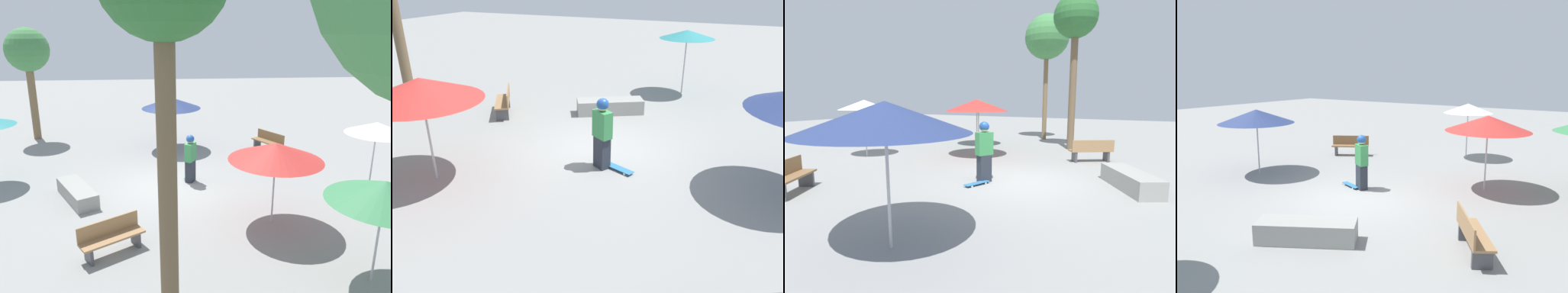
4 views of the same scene
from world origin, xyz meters
The scene contains 12 objects.
ground_plane centered at (0.00, 0.00, 0.00)m, with size 60.00×60.00×0.00m, color gray.
skater_main centered at (-0.46, 0.87, 0.94)m, with size 0.53×0.46×1.74m.
skateboard centered at (-0.89, 0.87, 0.06)m, with size 0.82×0.47×0.07m.
concrete_ledge centered at (0.75, -2.87, 0.24)m, with size 2.23×1.66×0.48m.
bench_near centered at (3.93, -1.39, 0.43)m, with size 1.23×1.58×0.85m.
bench_far centered at (-3.78, 4.65, 0.43)m, with size 1.61×1.18×0.85m.
shade_umbrella_navy centered at (-4.69, 0.34, 2.09)m, with size 2.66×2.66×2.34m.
shade_umbrella_green centered at (5.55, 4.36, 2.12)m, with size 2.36×2.36×2.34m.
shade_umbrella_red centered at (2.79, 2.93, 2.11)m, with size 2.57×2.57×2.35m.
shade_umbrella_white centered at (0.68, 6.98, 2.13)m, with size 2.03×2.03×2.33m.
palm_tree_far_back centered at (6.58, -0.04, 5.81)m, with size 1.96×1.96×7.02m.
palm_tree_right centered at (9.62, 2.16, 5.78)m, with size 2.48×2.48×7.09m.
Camera 3 is at (-8.03, -3.10, 2.36)m, focal length 28.00 mm.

